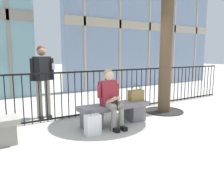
# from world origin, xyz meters

# --- Properties ---
(ground_plane) EXTENTS (60.00, 60.00, 0.00)m
(ground_plane) POSITION_xyz_m (0.00, 0.00, 0.00)
(ground_plane) COLOR #B2ADA3
(stone_bench) EXTENTS (1.60, 0.44, 0.45)m
(stone_bench) POSITION_xyz_m (0.00, 0.00, 0.27)
(stone_bench) COLOR slate
(stone_bench) RESTS_ON ground
(seated_person_with_phone) EXTENTS (0.52, 0.66, 1.21)m
(seated_person_with_phone) POSITION_xyz_m (-0.17, -0.13, 0.65)
(seated_person_with_phone) COLOR gray
(seated_person_with_phone) RESTS_ON ground
(handbag_on_bench) EXTENTS (0.36, 0.16, 0.39)m
(handbag_on_bench) POSITION_xyz_m (0.58, -0.01, 0.59)
(handbag_on_bench) COLOR olive
(handbag_on_bench) RESTS_ON stone_bench
(shopping_bag) EXTENTS (0.29, 0.17, 0.49)m
(shopping_bag) POSITION_xyz_m (-0.73, -0.38, 0.20)
(shopping_bag) COLOR white
(shopping_bag) RESTS_ON ground
(bystander_at_railing) EXTENTS (0.55, 0.38, 1.71)m
(bystander_at_railing) POSITION_xyz_m (-1.15, 1.35, 1.00)
(bystander_at_railing) COLOR gray
(bystander_at_railing) RESTS_ON ground
(plaza_railing) EXTENTS (9.85, 0.04, 1.12)m
(plaza_railing) POSITION_xyz_m (0.00, 0.95, 0.56)
(plaza_railing) COLOR black
(plaza_railing) RESTS_ON ground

